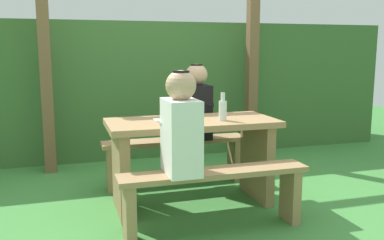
{
  "coord_description": "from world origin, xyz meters",
  "views": [
    {
      "loc": [
        -1.01,
        -3.32,
        1.32
      ],
      "look_at": [
        0.0,
        0.0,
        0.74
      ],
      "focal_mm": 39.67,
      "sensor_mm": 36.0,
      "label": 1
    }
  ],
  "objects_px": {
    "person_black_coat": "(197,104)",
    "bench_near": "(215,188)",
    "person_white_shirt": "(181,127)",
    "cell_phone": "(159,120)",
    "bottle_left": "(223,109)",
    "picnic_table": "(192,147)",
    "drinking_glass": "(178,116)",
    "bench_far": "(175,152)"
  },
  "relations": [
    {
      "from": "bench_near",
      "to": "person_white_shirt",
      "type": "height_order",
      "value": "person_white_shirt"
    },
    {
      "from": "bench_far",
      "to": "person_white_shirt",
      "type": "bearing_deg",
      "value": -102.61
    },
    {
      "from": "cell_phone",
      "to": "bench_far",
      "type": "bearing_deg",
      "value": 61.48
    },
    {
      "from": "bench_far",
      "to": "person_black_coat",
      "type": "bearing_deg",
      "value": -0.88
    },
    {
      "from": "bench_near",
      "to": "bench_far",
      "type": "bearing_deg",
      "value": 90.0
    },
    {
      "from": "bottle_left",
      "to": "cell_phone",
      "type": "bearing_deg",
      "value": 163.91
    },
    {
      "from": "picnic_table",
      "to": "bottle_left",
      "type": "xyz_separation_m",
      "value": [
        0.23,
        -0.1,
        0.33
      ]
    },
    {
      "from": "bench_near",
      "to": "cell_phone",
      "type": "xyz_separation_m",
      "value": [
        -0.27,
        0.6,
        0.41
      ]
    },
    {
      "from": "bench_near",
      "to": "drinking_glass",
      "type": "xyz_separation_m",
      "value": [
        -0.13,
        0.52,
        0.45
      ]
    },
    {
      "from": "picnic_table",
      "to": "bench_near",
      "type": "height_order",
      "value": "picnic_table"
    },
    {
      "from": "person_black_coat",
      "to": "drinking_glass",
      "type": "relative_size",
      "value": 8.64
    },
    {
      "from": "picnic_table",
      "to": "drinking_glass",
      "type": "distance_m",
      "value": 0.31
    },
    {
      "from": "bench_near",
      "to": "bottle_left",
      "type": "distance_m",
      "value": 0.72
    },
    {
      "from": "bench_far",
      "to": "cell_phone",
      "type": "distance_m",
      "value": 0.71
    },
    {
      "from": "person_black_coat",
      "to": "bottle_left",
      "type": "bearing_deg",
      "value": -88.63
    },
    {
      "from": "person_black_coat",
      "to": "bench_far",
      "type": "bearing_deg",
      "value": 179.12
    },
    {
      "from": "picnic_table",
      "to": "bench_far",
      "type": "bearing_deg",
      "value": 90.0
    },
    {
      "from": "picnic_table",
      "to": "cell_phone",
      "type": "xyz_separation_m",
      "value": [
        -0.27,
        0.04,
        0.24
      ]
    },
    {
      "from": "picnic_table",
      "to": "bench_far",
      "type": "distance_m",
      "value": 0.58
    },
    {
      "from": "person_white_shirt",
      "to": "drinking_glass",
      "type": "height_order",
      "value": "person_white_shirt"
    },
    {
      "from": "drinking_glass",
      "to": "bench_far",
      "type": "bearing_deg",
      "value": 77.86
    },
    {
      "from": "picnic_table",
      "to": "person_black_coat",
      "type": "bearing_deg",
      "value": 68.67
    },
    {
      "from": "bench_near",
      "to": "cell_phone",
      "type": "distance_m",
      "value": 0.78
    },
    {
      "from": "bench_near",
      "to": "bottle_left",
      "type": "relative_size",
      "value": 6.07
    },
    {
      "from": "person_white_shirt",
      "to": "drinking_glass",
      "type": "xyz_separation_m",
      "value": [
        0.12,
        0.52,
        -0.01
      ]
    },
    {
      "from": "bottle_left",
      "to": "drinking_glass",
      "type": "bearing_deg",
      "value": 169.65
    },
    {
      "from": "person_white_shirt",
      "to": "cell_phone",
      "type": "bearing_deg",
      "value": 92.33
    },
    {
      "from": "person_black_coat",
      "to": "picnic_table",
      "type": "bearing_deg",
      "value": -111.33
    },
    {
      "from": "bench_far",
      "to": "bottle_left",
      "type": "xyz_separation_m",
      "value": [
        0.23,
        -0.66,
        0.5
      ]
    },
    {
      "from": "bench_near",
      "to": "bottle_left",
      "type": "height_order",
      "value": "bottle_left"
    },
    {
      "from": "person_white_shirt",
      "to": "person_black_coat",
      "type": "bearing_deg",
      "value": 67.24
    },
    {
      "from": "drinking_glass",
      "to": "bottle_left",
      "type": "relative_size",
      "value": 0.36
    },
    {
      "from": "person_black_coat",
      "to": "bench_near",
      "type": "bearing_deg",
      "value": -101.01
    },
    {
      "from": "cell_phone",
      "to": "bottle_left",
      "type": "bearing_deg",
      "value": -16.63
    },
    {
      "from": "picnic_table",
      "to": "person_black_coat",
      "type": "height_order",
      "value": "person_black_coat"
    },
    {
      "from": "person_black_coat",
      "to": "bottle_left",
      "type": "xyz_separation_m",
      "value": [
        0.02,
        -0.66,
        0.04
      ]
    },
    {
      "from": "drinking_glass",
      "to": "cell_phone",
      "type": "xyz_separation_m",
      "value": [
        -0.15,
        0.08,
        -0.04
      ]
    },
    {
      "from": "picnic_table",
      "to": "bench_far",
      "type": "height_order",
      "value": "picnic_table"
    },
    {
      "from": "picnic_table",
      "to": "person_white_shirt",
      "type": "bearing_deg",
      "value": -114.17
    },
    {
      "from": "person_white_shirt",
      "to": "cell_phone",
      "type": "relative_size",
      "value": 5.14
    },
    {
      "from": "bottle_left",
      "to": "cell_phone",
      "type": "distance_m",
      "value": 0.53
    },
    {
      "from": "bench_far",
      "to": "bottle_left",
      "type": "relative_size",
      "value": 6.07
    }
  ]
}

